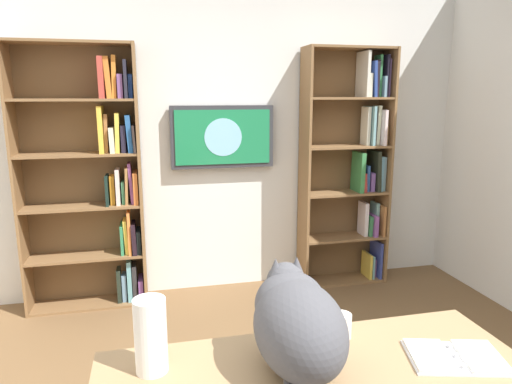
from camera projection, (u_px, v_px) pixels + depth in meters
name	position (u px, v px, depth m)	size (l,w,h in m)	color
wall_back	(217.00, 137.00, 3.95)	(4.52, 0.06, 2.70)	silver
bookshelf_left	(354.00, 166.00, 4.12)	(0.79, 0.28, 2.10)	brown
bookshelf_right	(96.00, 179.00, 3.63)	(0.93, 0.28, 2.09)	brown
wall_mounted_tv	(223.00, 137.00, 3.88)	(0.87, 0.07, 0.53)	#333338
cat	(296.00, 320.00, 1.57)	(0.30, 0.58, 0.35)	#4C4C51
open_binder	(455.00, 357.00, 1.64)	(0.38, 0.30, 0.02)	white
paper_towel_roll	(151.00, 335.00, 1.55)	(0.11, 0.11, 0.26)	white
coffee_mug	(341.00, 326.00, 1.78)	(0.08, 0.08, 0.10)	white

